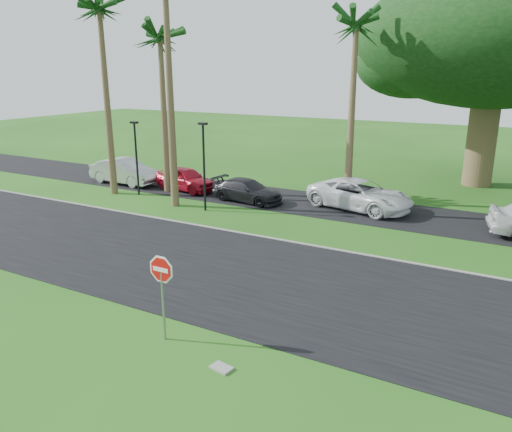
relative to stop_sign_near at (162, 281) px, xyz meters
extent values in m
plane|color=#1B4C13|center=(-0.50, 3.00, -1.77)|extent=(120.00, 120.00, 0.00)
cube|color=black|center=(-0.50, 5.00, -1.76)|extent=(120.00, 8.00, 0.02)
cube|color=black|center=(-0.50, 15.50, -1.76)|extent=(120.00, 5.00, 0.02)
cube|color=gray|center=(-0.50, 9.05, -1.74)|extent=(120.00, 0.12, 0.06)
cylinder|color=gray|center=(0.00, 0.00, -0.77)|extent=(0.07, 0.07, 2.00)
cylinder|color=white|center=(0.00, 0.00, 0.33)|extent=(1.05, 0.02, 1.05)
cylinder|color=red|center=(0.00, 0.00, 0.33)|extent=(0.90, 0.02, 0.90)
cube|color=white|center=(0.00, 0.00, 0.33)|extent=(0.50, 0.02, 0.12)
cone|color=brown|center=(-13.50, 12.00, 3.48)|extent=(0.44, 0.44, 10.50)
cone|color=brown|center=(-11.00, 14.00, 2.73)|extent=(0.44, 0.44, 9.00)
cone|color=brown|center=(-8.50, 11.50, 3.98)|extent=(0.44, 0.44, 11.50)
cone|color=brown|center=(-0.50, 17.00, 2.98)|extent=(0.44, 0.44, 9.50)
cylinder|color=brown|center=(5.50, 25.00, 1.23)|extent=(1.80, 1.80, 6.00)
ellipsoid|color=black|center=(5.50, 25.00, 7.23)|extent=(16.50, 16.50, 8.25)
cylinder|color=black|center=(-12.00, 12.50, 0.33)|extent=(0.12, 0.12, 4.20)
cube|color=black|center=(-12.00, 12.50, 2.51)|extent=(0.45, 0.25, 0.12)
cylinder|color=black|center=(-6.50, 11.50, 0.48)|extent=(0.12, 0.12, 4.50)
cube|color=black|center=(-6.50, 11.50, 2.81)|extent=(0.45, 0.25, 0.12)
imported|color=#ADAFB4|center=(-14.74, 14.30, -0.97)|extent=(4.97, 1.91, 1.62)
imported|color=#A20D20|center=(-10.12, 14.70, -1.06)|extent=(4.44, 2.39, 1.44)
imported|color=black|center=(-5.47, 14.21, -1.15)|extent=(4.43, 2.12, 1.25)
imported|color=white|center=(0.64, 15.68, -0.99)|extent=(6.11, 3.85, 1.57)
cube|color=gray|center=(2.16, -0.47, -1.74)|extent=(0.60, 0.44, 0.06)
camera|label=1|loc=(8.19, -9.64, 5.48)|focal=35.00mm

